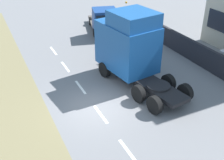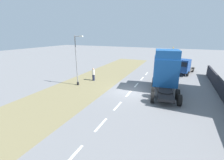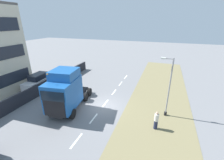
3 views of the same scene
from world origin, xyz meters
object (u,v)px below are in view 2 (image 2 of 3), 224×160
Objects in this scene: flatbed_truck at (183,66)px; lamp_post at (77,63)px; lorry_cab at (165,70)px; pedestrian at (93,74)px.

lamp_post is (-12.00, -11.09, 1.55)m from flatbed_truck.
lorry_cab is 8.67m from flatbed_truck.
lamp_post is at bearing 58.09° from flatbed_truck.
lamp_post reaches higher than lorry_cab.
flatbed_truck is at bearing 68.65° from lorry_cab.
flatbed_truck is (1.97, 8.39, -1.00)m from lorry_cab.
lorry_cab is 1.19× the size of lamp_post.
flatbed_truck is at bearing 37.25° from pedestrian.
lamp_post is at bearing -173.04° from lorry_cab.
pedestrian is (0.71, 2.50, -2.00)m from lamp_post.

